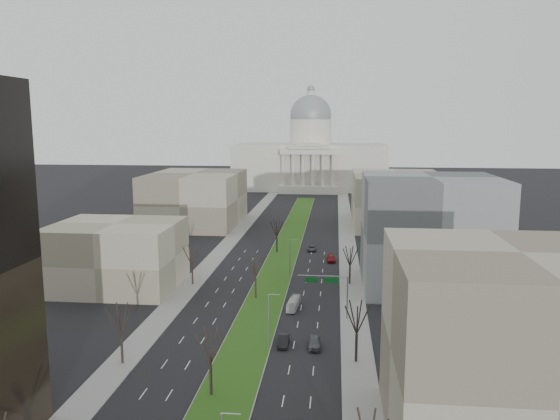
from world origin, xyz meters
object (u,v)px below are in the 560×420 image
Objects in this scene: car_grey_near at (314,342)px; box_van at (293,303)px; car_grey_far at (312,248)px; car_black at (283,340)px; car_red at (331,259)px.

car_grey_near is 18.69m from box_van.
car_grey_far is at bearing 90.04° from car_grey_near.
car_black is 54.80m from car_red.
car_grey_far is (-5.46, 11.57, -0.09)m from car_red.
car_grey_near reaches higher than car_red.
car_grey_near is 54.81m from car_red.
car_grey_far is 0.67× the size of box_van.
box_van is (0.22, 17.66, 0.21)m from car_black.
car_grey_near is 66.42m from car_grey_far.
car_red is at bearing 84.95° from car_grey_near.
car_grey_near is 4.97m from car_black.
car_black reaches higher than car_grey_far.
car_grey_near is 0.94× the size of car_red.
box_van reaches higher than car_grey_far.
car_grey_far is (-3.36, 66.34, -0.17)m from car_grey_near.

